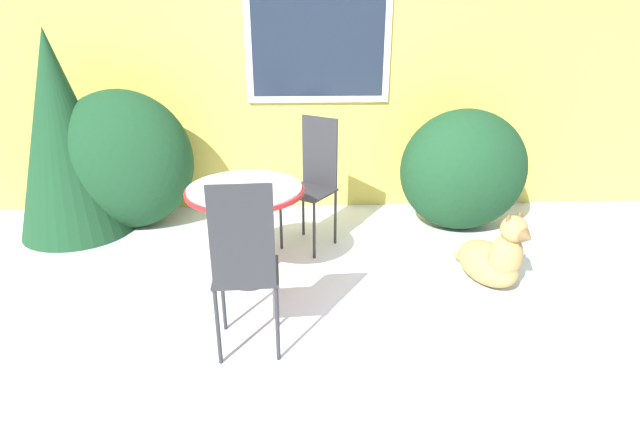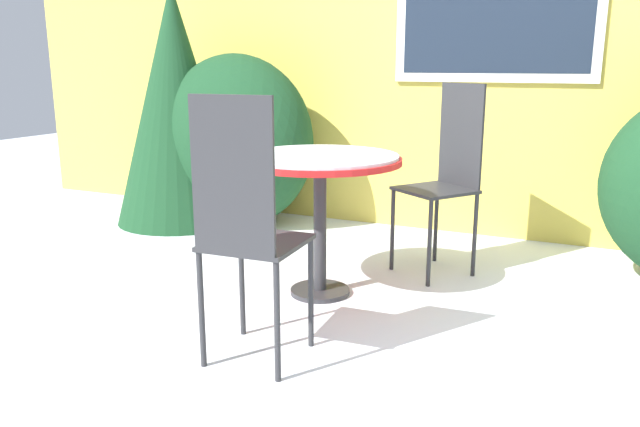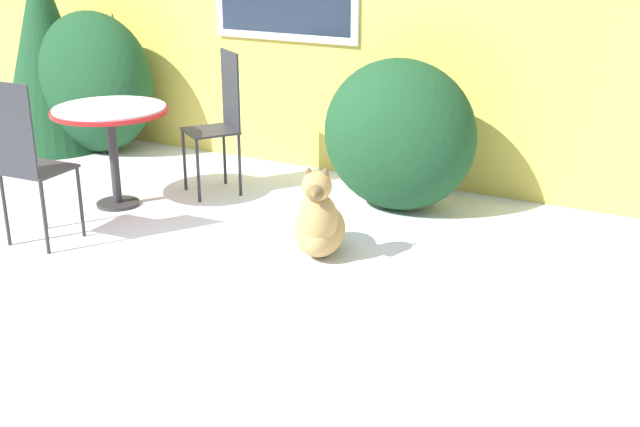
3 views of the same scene
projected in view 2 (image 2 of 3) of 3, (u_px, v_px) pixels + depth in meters
ground_plane at (371, 364)px, 2.53m from camera, size 16.00×16.00×0.00m
house_wall at (489, 37)px, 4.15m from camera, size 8.00×0.10×2.78m
shrub_left at (236, 141)px, 4.60m from camera, size 1.22×0.78×1.26m
evergreen_bush at (177, 106)px, 4.66m from camera, size 0.97×0.97×1.76m
patio_table at (320, 174)px, 3.16m from camera, size 0.83×0.83×0.74m
patio_chair_near_table at (446, 172)px, 3.54m from camera, size 0.51×0.51×1.08m
patio_chair_far_side at (246, 225)px, 2.40m from camera, size 0.39×0.39×1.08m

